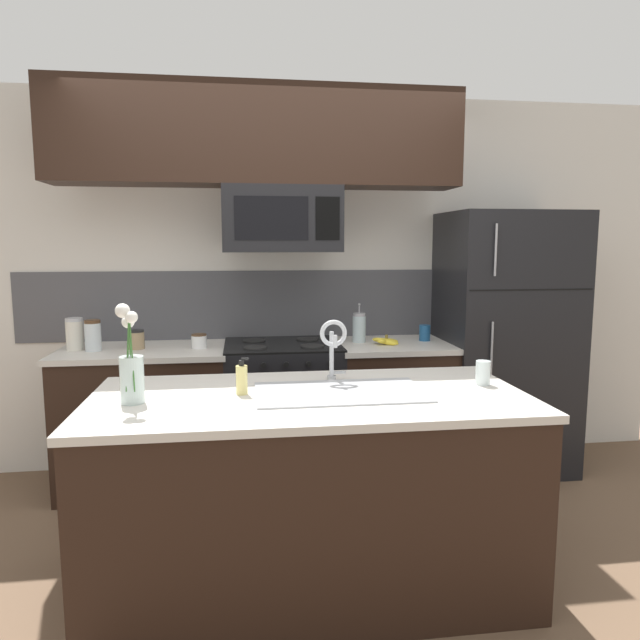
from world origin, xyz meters
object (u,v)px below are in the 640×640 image
(storage_jar_medium, at_px, (93,336))
(microwave, at_px, (282,220))
(storage_jar_squat, at_px, (199,341))
(storage_jar_short, at_px, (136,340))
(refrigerator, at_px, (503,342))
(coffee_tin, at_px, (425,333))
(storage_jar_tall, at_px, (75,334))
(flower_vase, at_px, (131,371))
(french_press, at_px, (359,328))
(dish_soap_bottle, at_px, (242,379))
(stove_range, at_px, (283,411))
(banana_bunch, at_px, (386,341))
(sink_faucet, at_px, (333,342))
(spare_glass, at_px, (483,373))

(storage_jar_medium, bearing_deg, microwave, 0.62)
(storage_jar_squat, bearing_deg, storage_jar_short, 175.82)
(refrigerator, xyz_separation_m, coffee_tin, (-0.56, 0.03, 0.07))
(storage_jar_tall, distance_m, storage_jar_short, 0.38)
(flower_vase, bearing_deg, french_press, 47.24)
(storage_jar_short, height_order, dish_soap_bottle, dish_soap_bottle)
(stove_range, xyz_separation_m, storage_jar_medium, (-1.19, -0.03, 0.55))
(storage_jar_medium, relative_size, flower_vase, 0.46)
(stove_range, bearing_deg, storage_jar_tall, 179.33)
(stove_range, height_order, flower_vase, flower_vase)
(dish_soap_bottle, xyz_separation_m, flower_vase, (-0.46, -0.08, 0.07))
(french_press, relative_size, flower_vase, 0.62)
(coffee_tin, height_order, dish_soap_bottle, dish_soap_bottle)
(storage_jar_short, relative_size, banana_bunch, 0.63)
(banana_bunch, distance_m, sink_faucet, 1.11)
(stove_range, distance_m, dish_soap_bottle, 1.34)
(banana_bunch, bearing_deg, microwave, 176.77)
(refrigerator, xyz_separation_m, storage_jar_squat, (-2.10, -0.05, 0.06))
(storage_jar_tall, relative_size, coffee_tin, 1.86)
(refrigerator, bearing_deg, banana_bunch, -174.72)
(storage_jar_squat, height_order, dish_soap_bottle, dish_soap_bottle)
(storage_jar_tall, height_order, sink_faucet, sink_faucet)
(refrigerator, distance_m, banana_bunch, 0.87)
(refrigerator, xyz_separation_m, dish_soap_bottle, (-1.82, -1.23, 0.08))
(storage_jar_squat, distance_m, french_press, 1.07)
(french_press, bearing_deg, refrigerator, -2.24)
(coffee_tin, bearing_deg, french_press, 178.76)
(storage_jar_short, distance_m, banana_bunch, 1.63)
(storage_jar_squat, bearing_deg, sink_faucet, -54.61)
(microwave, height_order, storage_jar_short, microwave)
(banana_bunch, relative_size, coffee_tin, 1.73)
(banana_bunch, bearing_deg, dish_soap_bottle, -129.72)
(microwave, height_order, banana_bunch, microwave)
(storage_jar_tall, xyz_separation_m, banana_bunch, (2.00, -0.08, -0.08))
(storage_jar_medium, bearing_deg, stove_range, 1.63)
(flower_vase, bearing_deg, storage_jar_medium, 110.23)
(flower_vase, bearing_deg, dish_soap_bottle, 10.31)
(storage_jar_tall, distance_m, spare_glass, 2.50)
(storage_jar_medium, relative_size, french_press, 0.73)
(banana_bunch, distance_m, french_press, 0.22)
(stove_range, xyz_separation_m, storage_jar_squat, (-0.54, -0.03, 0.49))
(sink_faucet, bearing_deg, spare_glass, -13.01)
(french_press, bearing_deg, storage_jar_short, -177.70)
(spare_glass, bearing_deg, refrigerator, 60.55)
(storage_jar_medium, distance_m, dish_soap_bottle, 1.50)
(refrigerator, xyz_separation_m, storage_jar_medium, (-2.75, -0.05, 0.11))
(flower_vase, bearing_deg, storage_jar_squat, 81.68)
(storage_jar_short, relative_size, storage_jar_squat, 1.22)
(stove_range, distance_m, coffee_tin, 1.11)
(storage_jar_medium, xyz_separation_m, storage_jar_short, (0.25, 0.04, -0.04))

